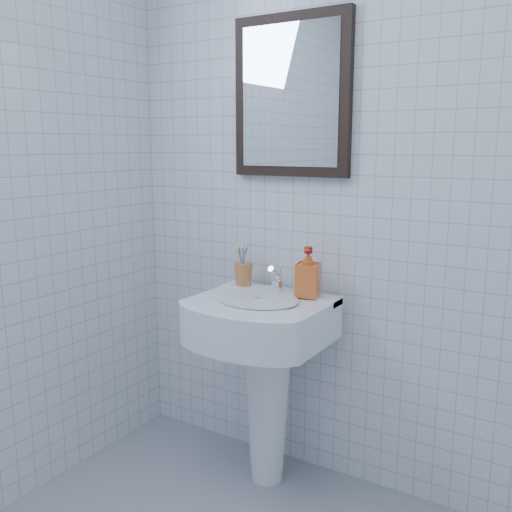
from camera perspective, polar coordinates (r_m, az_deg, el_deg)
The scene contains 6 objects.
wall_back at distance 2.18m, azimuth 11.86°, elevation 7.83°, with size 2.20×0.02×2.50m, color silver.
washbasin at distance 2.29m, azimuth 0.86°, elevation -10.25°, with size 0.51×0.38×0.79m.
faucet at distance 2.28m, azimuth 2.10°, elevation -2.51°, with size 0.05×0.10×0.11m.
toothbrush_cup at distance 2.38m, azimuth -1.26°, elevation -1.83°, with size 0.08×0.08×0.09m, color #CC7736, non-canonical shape.
soap_dispenser at distance 2.21m, azimuth 5.22°, elevation -1.60°, with size 0.09×0.09×0.19m, color red.
wall_mirror at distance 2.31m, azimuth 3.54°, elevation 15.66°, with size 0.50×0.04×0.62m.
Camera 1 is at (0.74, -0.85, 1.37)m, focal length 40.00 mm.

